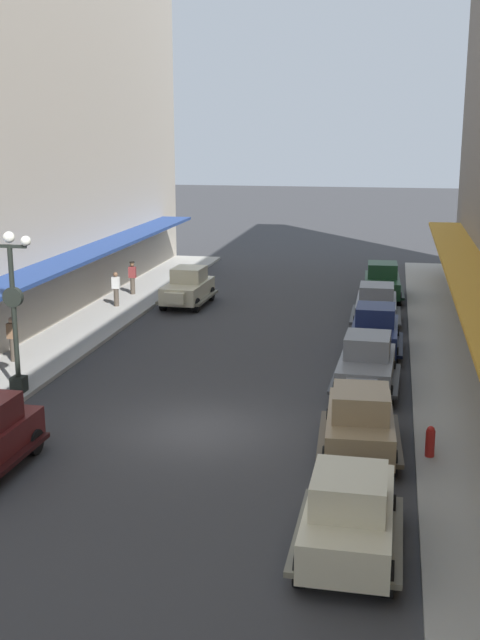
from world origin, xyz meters
TOP-DOWN VIEW (x-y plane):
  - ground_plane at (0.00, 0.00)m, footprint 200.00×200.00m
  - sidewalk_right at (7.50, 0.00)m, footprint 3.00×60.00m
  - parked_car_0 at (4.74, 19.04)m, footprint 2.26×4.30m
  - parked_car_2 at (4.57, -6.05)m, footprint 2.17×4.27m
  - parked_car_3 at (4.51, 4.41)m, footprint 2.25×4.30m
  - parked_car_4 at (4.66, 8.89)m, footprint 2.17×4.27m
  - parked_car_5 at (4.59, 13.58)m, footprint 2.16×4.27m
  - parked_car_6 at (4.54, -0.86)m, footprint 2.31×4.32m
  - parked_car_7 at (-4.50, 15.88)m, footprint 2.26×4.30m
  - lamp_post_with_clock at (-6.40, 1.73)m, footprint 1.42×0.44m
  - fire_hydrant at (6.35, -1.06)m, footprint 0.24×0.24m
  - pedestrian_1 at (-8.16, 4.90)m, footprint 0.36×0.24m
  - pedestrian_2 at (-7.64, 14.40)m, footprint 0.36×0.24m
  - pedestrian_3 at (-7.79, 17.26)m, footprint 0.36×0.28m

SIDE VIEW (x-z plane):
  - ground_plane at x=0.00m, z-range 0.00..0.00m
  - sidewalk_right at x=7.50m, z-range 0.00..0.15m
  - fire_hydrant at x=6.35m, z-range 0.15..0.97m
  - parked_car_0 at x=4.74m, z-range 0.02..1.86m
  - parked_car_2 at x=4.57m, z-range 0.02..1.86m
  - parked_car_3 at x=4.51m, z-range 0.02..1.86m
  - parked_car_4 at x=4.66m, z-range 0.02..1.86m
  - parked_car_5 at x=4.59m, z-range 0.02..1.86m
  - parked_car_6 at x=4.54m, z-range 0.02..1.86m
  - parked_car_7 at x=-4.50m, z-range 0.02..1.86m
  - pedestrian_1 at x=-8.16m, z-range 0.17..1.81m
  - pedestrian_2 at x=-7.64m, z-range 0.17..1.81m
  - pedestrian_3 at x=-7.79m, z-range 0.18..1.85m
  - lamp_post_with_clock at x=-6.40m, z-range 0.41..5.57m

